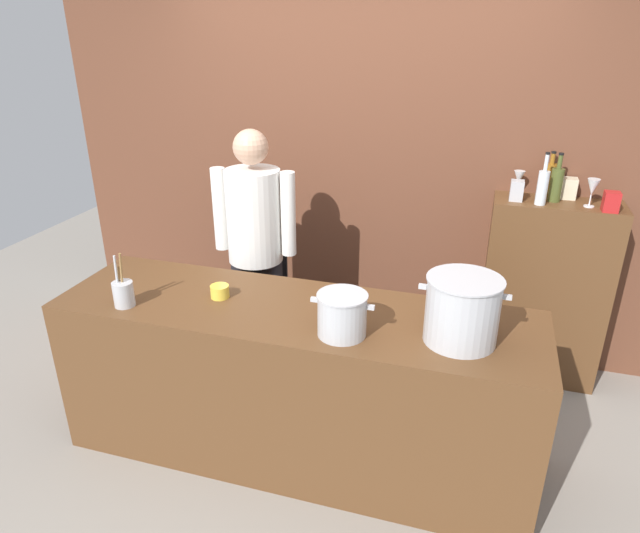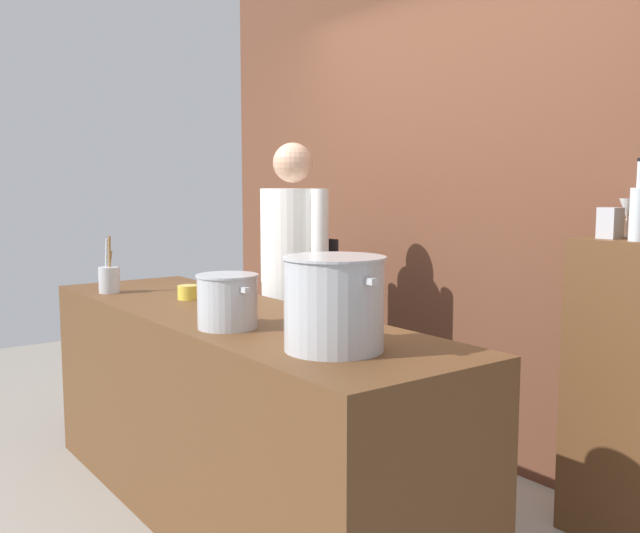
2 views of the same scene
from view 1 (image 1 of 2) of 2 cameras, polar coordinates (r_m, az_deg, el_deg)
ground_plane at (r=3.35m, az=-2.37°, el=-18.03°), size 8.00×8.00×0.00m
brick_back_panel at (r=3.91m, az=4.15°, el=12.92°), size 4.40×0.10×3.00m
prep_counter at (r=3.07m, az=-2.51°, el=-11.75°), size 2.48×0.70×0.90m
bar_cabinet at (r=3.92m, az=21.81°, el=-2.49°), size 0.76×0.32×1.22m
chef at (r=3.54m, az=-6.59°, el=2.61°), size 0.53×0.37×1.66m
stockpot_large at (r=2.57m, az=14.29°, el=-4.34°), size 0.40×0.34×0.31m
stockpot_small at (r=2.56m, az=2.26°, el=-4.92°), size 0.30×0.23×0.20m
utensil_crock at (r=3.00m, az=-19.41°, el=-2.57°), size 0.10×0.10×0.29m
butter_jar at (r=2.98m, az=-10.17°, el=-2.51°), size 0.10×0.10×0.07m
wine_bottle_amber at (r=3.77m, az=22.33°, el=8.20°), size 0.07×0.07×0.28m
wine_bottle_olive at (r=3.69m, az=22.94°, el=7.77°), size 0.07×0.07×0.29m
wine_bottle_clear at (r=3.59m, az=21.73°, el=7.60°), size 0.06×0.06×0.31m
wine_glass_short at (r=3.65m, az=26.02°, el=7.21°), size 0.07×0.07×0.17m
wine_glass_tall at (r=3.72m, az=19.60°, el=8.45°), size 0.07×0.07×0.16m
spice_tin_red at (r=3.63m, az=27.54°, el=5.88°), size 0.08×0.08×0.12m
spice_tin_silver at (r=3.63m, az=19.40°, el=7.31°), size 0.08×0.08×0.12m
spice_tin_cream at (r=3.79m, az=24.02°, el=7.29°), size 0.09×0.09×0.13m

